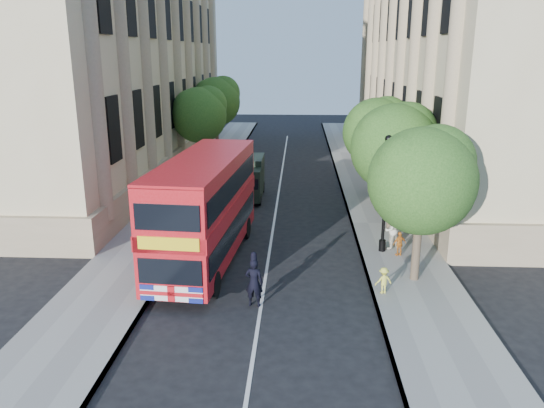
# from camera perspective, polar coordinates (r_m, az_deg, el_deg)

# --- Properties ---
(ground) EXTENTS (120.00, 120.00, 0.00)m
(ground) POSITION_cam_1_polar(r_m,az_deg,el_deg) (18.43, -1.34, -11.81)
(ground) COLOR black
(ground) RESTS_ON ground
(pavement_right) EXTENTS (3.50, 80.00, 0.12)m
(pavement_right) POSITION_cam_1_polar(r_m,az_deg,el_deg) (27.96, 12.06, -2.13)
(pavement_right) COLOR gray
(pavement_right) RESTS_ON ground
(pavement_left) EXTENTS (3.50, 80.00, 0.12)m
(pavement_left) POSITION_cam_1_polar(r_m,az_deg,el_deg) (28.48, -11.44, -1.76)
(pavement_left) COLOR gray
(pavement_left) RESTS_ON ground
(building_right) EXTENTS (12.00, 38.00, 18.00)m
(building_right) POSITION_cam_1_polar(r_m,az_deg,el_deg) (42.15, 21.07, 15.55)
(building_right) COLOR #C5B189
(building_right) RESTS_ON ground
(building_left) EXTENTS (12.00, 38.00, 18.00)m
(building_left) POSITION_cam_1_polar(r_m,az_deg,el_deg) (42.97, -18.27, 15.79)
(building_left) COLOR #C5B189
(building_left) RESTS_ON ground
(tree_right_near) EXTENTS (4.00, 4.00, 6.08)m
(tree_right_near) POSITION_cam_1_polar(r_m,az_deg,el_deg) (20.29, 15.96, 3.01)
(tree_right_near) COLOR #473828
(tree_right_near) RESTS_ON ground
(tree_right_mid) EXTENTS (4.20, 4.20, 6.37)m
(tree_right_mid) POSITION_cam_1_polar(r_m,az_deg,el_deg) (26.02, 13.14, 6.42)
(tree_right_mid) COLOR #473828
(tree_right_mid) RESTS_ON ground
(tree_right_far) EXTENTS (4.00, 4.00, 6.15)m
(tree_right_far) POSITION_cam_1_polar(r_m,az_deg,el_deg) (31.90, 11.30, 7.99)
(tree_right_far) COLOR #473828
(tree_right_far) RESTS_ON ground
(tree_left_far) EXTENTS (4.00, 4.00, 6.30)m
(tree_left_far) POSITION_cam_1_polar(r_m,az_deg,el_deg) (39.17, -7.79, 9.79)
(tree_left_far) COLOR #473828
(tree_left_far) RESTS_ON ground
(tree_left_back) EXTENTS (4.20, 4.20, 6.65)m
(tree_left_back) POSITION_cam_1_polar(r_m,az_deg,el_deg) (47.00, -6.00, 11.19)
(tree_left_back) COLOR #473828
(tree_left_back) RESTS_ON ground
(lamp_post) EXTENTS (0.32, 0.32, 5.16)m
(lamp_post) POSITION_cam_1_polar(r_m,az_deg,el_deg) (23.37, 12.06, 0.55)
(lamp_post) COLOR black
(lamp_post) RESTS_ON pavement_right
(double_decker_bus) EXTENTS (3.27, 9.70, 4.40)m
(double_decker_bus) POSITION_cam_1_polar(r_m,az_deg,el_deg) (22.12, -7.21, -0.30)
(double_decker_bus) COLOR #B80C14
(double_decker_bus) RESTS_ON ground
(box_van) EXTENTS (1.79, 4.33, 2.47)m
(box_van) POSITION_cam_1_polar(r_m,az_deg,el_deg) (32.08, -2.61, 2.69)
(box_van) COLOR black
(box_van) RESTS_ON ground
(police_constable) EXTENTS (0.69, 0.51, 1.76)m
(police_constable) POSITION_cam_1_polar(r_m,az_deg,el_deg) (18.65, -1.94, -8.44)
(police_constable) COLOR black
(police_constable) RESTS_ON ground
(woman_pedestrian) EXTENTS (1.07, 1.05, 1.73)m
(woman_pedestrian) POSITION_cam_1_polar(r_m,az_deg,el_deg) (24.21, 12.63, -2.71)
(woman_pedestrian) COLOR silver
(woman_pedestrian) RESTS_ON pavement_right
(child_a) EXTENTS (0.68, 0.47, 1.08)m
(child_a) POSITION_cam_1_polar(r_m,az_deg,el_deg) (23.52, 13.55, -4.18)
(child_a) COLOR orange
(child_a) RESTS_ON pavement_right
(child_b) EXTENTS (0.72, 0.54, 0.99)m
(child_b) POSITION_cam_1_polar(r_m,az_deg,el_deg) (19.88, 11.91, -8.04)
(child_b) COLOR #D8D749
(child_b) RESTS_ON pavement_right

